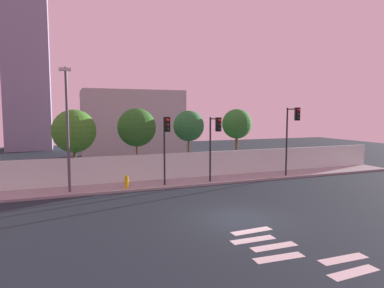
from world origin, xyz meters
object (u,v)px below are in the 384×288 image
Objects in this scene: traffic_light_center at (292,127)px; traffic_light_right at (215,135)px; fire_hydrant at (127,181)px; roadside_tree_rightmost at (237,124)px; roadside_tree_leftmost at (74,131)px; traffic_light_left at (166,136)px; roadside_tree_midleft at (137,127)px; roadside_tree_midright at (189,126)px; street_lamp_curbside at (67,121)px.

traffic_light_center reaches higher than traffic_light_right.
roadside_tree_rightmost is (9.55, 3.46, 3.30)m from fire_hydrant.
traffic_light_right is 9.49m from roadside_tree_leftmost.
roadside_tree_leftmost is (-14.63, 4.13, -0.24)m from traffic_light_center.
traffic_light_left is at bearing -13.47° from fire_hydrant.
traffic_light_center is at bearing -21.74° from roadside_tree_midleft.
traffic_light_right is 4.06m from roadside_tree_midright.
fire_hydrant is at bearing -160.08° from roadside_tree_rightmost.
roadside_tree_rightmost is (-2.22, 4.13, 0.08)m from traffic_light_center.
traffic_light_left is at bearing -76.25° from roadside_tree_midleft.
roadside_tree_rightmost reaches higher than traffic_light_right.
roadside_tree_rightmost is at bearing 0.00° from roadside_tree_midleft.
roadside_tree_leftmost is 12.41m from roadside_tree_rightmost.
fire_hydrant is at bearing -50.38° from roadside_tree_leftmost.
fire_hydrant is at bearing -112.06° from roadside_tree_midleft.
roadside_tree_rightmost reaches higher than roadside_tree_midright.
traffic_light_center is at bearing -1.08° from traffic_light_right.
fire_hydrant is at bearing 174.42° from traffic_light_right.
street_lamp_curbside reaches higher than roadside_tree_rightmost.
traffic_light_center is 0.71× the size of street_lamp_curbside.
traffic_light_right is at bearing -3.64° from street_lamp_curbside.
street_lamp_curbside is 13.33m from roadside_tree_rightmost.
traffic_light_left is 0.89× the size of roadside_tree_midright.
roadside_tree_rightmost is (12.87, 3.44, -0.43)m from street_lamp_curbside.
roadside_tree_midleft reaches higher than roadside_tree_rightmost.
traffic_light_center is 12.22m from fire_hydrant.
roadside_tree_midleft is at bearing 36.08° from street_lamp_curbside.
traffic_light_center is at bearing -2.62° from street_lamp_curbside.
traffic_light_left is at bearing -5.88° from street_lamp_curbside.
traffic_light_left is 5.26× the size of fire_hydrant.
fire_hydrant is at bearing -0.28° from street_lamp_curbside.
traffic_light_center is 7.59m from roadside_tree_midright.
roadside_tree_midright is (-6.37, 4.13, -0.02)m from traffic_light_center.
roadside_tree_leftmost is 1.01× the size of roadside_tree_midright.
roadside_tree_leftmost is at bearing 164.23° from traffic_light_center.
roadside_tree_rightmost reaches higher than fire_hydrant.
traffic_light_left is 6.62m from roadside_tree_leftmost.
street_lamp_curbside reaches higher than fire_hydrant.
street_lamp_curbside is 1.38× the size of roadside_tree_rightmost.
street_lamp_curbside is 3.56m from roadside_tree_leftmost.
roadside_tree_midright is at bearing 53.21° from traffic_light_left.
street_lamp_curbside is (-15.09, 0.69, 0.52)m from traffic_light_center.
traffic_light_right is at bearing -42.91° from roadside_tree_midleft.
roadside_tree_midleft is at bearing 67.94° from fire_hydrant.
fire_hydrant is 0.16× the size of roadside_tree_midleft.
traffic_light_left is at bearing -179.79° from traffic_light_right.
roadside_tree_midleft is 8.15m from roadside_tree_rightmost.
street_lamp_curbside is at bearing -165.02° from roadside_tree_rightmost.
roadside_tree_midleft is at bearing -0.00° from roadside_tree_leftmost.
roadside_tree_midleft is (4.73, 3.44, -0.57)m from street_lamp_curbside.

